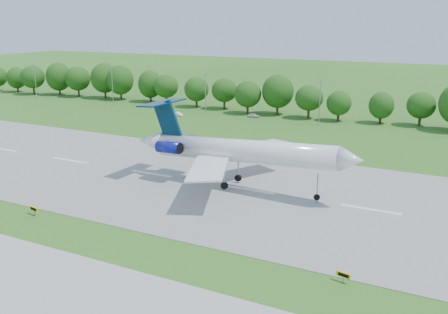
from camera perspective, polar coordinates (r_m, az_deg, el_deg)
ground at (r=75.95m, az=-19.22°, el=-6.90°), size 600.00×600.00×0.00m
runway at (r=93.70m, az=-8.29°, el=-1.92°), size 400.00×45.00×0.08m
tree_line at (r=150.72m, az=6.46°, el=7.13°), size 288.40×8.40×10.40m
light_poles at (r=142.41m, az=4.09°, el=6.77°), size 175.90×0.25×12.19m
airliner at (r=83.75m, az=0.94°, el=0.91°), size 41.96×30.49×13.74m
taxi_sign_centre at (r=78.58m, az=-20.91°, el=-5.57°), size 1.82×0.51×1.28m
taxi_sign_right at (r=57.36m, az=13.48°, el=-12.97°), size 1.69×0.52×1.18m
service_vehicle_a at (r=149.48m, az=-5.29°, el=4.91°), size 3.69×2.11×1.15m
service_vehicle_b at (r=146.65m, az=3.42°, el=4.75°), size 3.55×1.62×1.18m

